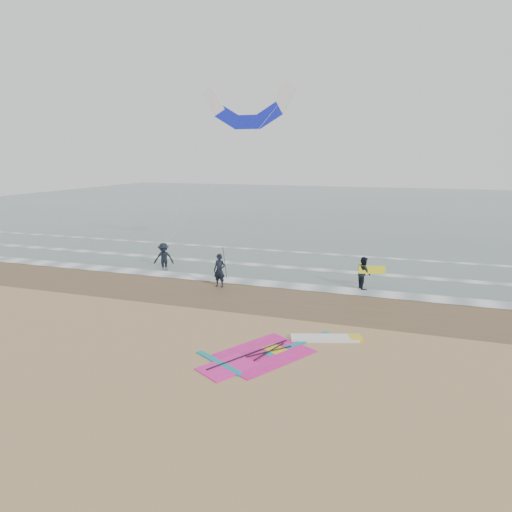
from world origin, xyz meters
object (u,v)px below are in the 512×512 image
(person_standing, at_px, (219,271))
(person_walking, at_px, (364,273))
(surf_kite, at_px, (247,111))
(windsurf_rig, at_px, (281,350))
(person_wading, at_px, (164,252))

(person_standing, distance_m, person_walking, 7.26)
(person_standing, distance_m, surf_kite, 10.77)
(windsurf_rig, xyz_separation_m, surf_kite, (-5.95, 13.30, 9.19))
(windsurf_rig, height_order, person_wading, person_wading)
(person_standing, distance_m, person_wading, 5.53)
(person_standing, relative_size, surf_kite, 0.18)
(person_wading, bearing_deg, person_standing, -45.23)
(windsurf_rig, height_order, surf_kite, surf_kite)
(windsurf_rig, bearing_deg, person_wading, 136.63)
(windsurf_rig, xyz_separation_m, person_wading, (-9.87, 9.32, 0.89))
(person_walking, distance_m, person_wading, 11.79)
(person_standing, relative_size, person_walking, 1.05)
(person_standing, bearing_deg, person_wading, 154.15)
(windsurf_rig, relative_size, surf_kite, 0.55)
(surf_kite, bearing_deg, person_wading, -134.52)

